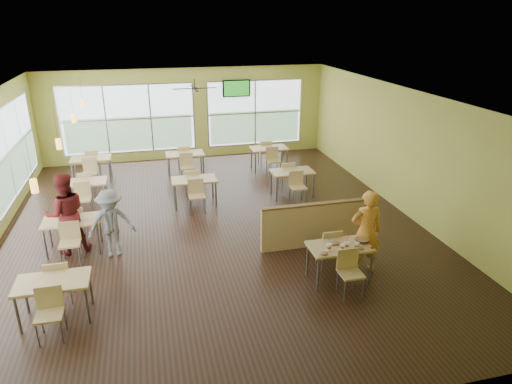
% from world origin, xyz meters
% --- Properties ---
extents(room, '(12.00, 12.04, 3.20)m').
position_xyz_m(room, '(0.00, 0.00, 1.60)').
color(room, black).
rests_on(room, ground).
extents(window_bays, '(9.24, 10.24, 2.38)m').
position_xyz_m(window_bays, '(-2.65, 3.08, 1.48)').
color(window_bays, white).
rests_on(window_bays, room).
extents(main_table, '(1.22, 1.52, 0.87)m').
position_xyz_m(main_table, '(2.00, -3.00, 0.63)').
color(main_table, tan).
rests_on(main_table, floor).
extents(half_wall_divider, '(2.40, 0.14, 1.04)m').
position_xyz_m(half_wall_divider, '(2.00, -1.55, 0.52)').
color(half_wall_divider, tan).
rests_on(half_wall_divider, floor).
extents(dining_tables, '(6.92, 8.72, 0.87)m').
position_xyz_m(dining_tables, '(-1.05, 1.71, 0.63)').
color(dining_tables, tan).
rests_on(dining_tables, floor).
extents(pendant_lights, '(0.11, 7.31, 0.86)m').
position_xyz_m(pendant_lights, '(-3.20, 0.68, 2.45)').
color(pendant_lights, '#2D2119').
rests_on(pendant_lights, ceiling).
extents(ceiling_fan, '(1.25, 1.25, 0.29)m').
position_xyz_m(ceiling_fan, '(-0.00, 3.00, 2.95)').
color(ceiling_fan, '#2D2119').
rests_on(ceiling_fan, ceiling).
extents(tv_backwall, '(1.00, 0.07, 0.60)m').
position_xyz_m(tv_backwall, '(1.80, 5.90, 2.45)').
color(tv_backwall, black).
rests_on(tv_backwall, wall_back).
extents(man_plaid, '(0.68, 0.47, 1.76)m').
position_xyz_m(man_plaid, '(2.63, -2.82, 0.88)').
color(man_plaid, '#DA5718').
rests_on(man_plaid, floor).
extents(patron_maroon, '(1.02, 0.88, 1.82)m').
position_xyz_m(patron_maroon, '(-3.29, -0.52, 0.91)').
color(patron_maroon, maroon).
rests_on(patron_maroon, floor).
extents(patron_grey, '(1.05, 0.70, 1.52)m').
position_xyz_m(patron_grey, '(-2.34, -0.90, 0.76)').
color(patron_grey, slate).
rests_on(patron_grey, floor).
extents(cup_blue, '(0.10, 0.10, 0.37)m').
position_xyz_m(cup_blue, '(1.72, -3.13, 0.82)').
color(cup_blue, white).
rests_on(cup_blue, main_table).
extents(cup_yellow, '(0.09, 0.09, 0.31)m').
position_xyz_m(cup_yellow, '(1.98, -3.16, 0.81)').
color(cup_yellow, white).
rests_on(cup_yellow, main_table).
extents(cup_red_near, '(0.10, 0.10, 0.35)m').
position_xyz_m(cup_red_near, '(2.08, -3.13, 0.82)').
color(cup_red_near, white).
rests_on(cup_red_near, main_table).
extents(cup_red_far, '(0.09, 0.09, 0.34)m').
position_xyz_m(cup_red_far, '(2.26, -3.19, 0.82)').
color(cup_red_far, white).
rests_on(cup_red_far, main_table).
extents(food_basket, '(0.27, 0.27, 0.06)m').
position_xyz_m(food_basket, '(2.49, -2.96, 0.79)').
color(food_basket, black).
rests_on(food_basket, main_table).
extents(ketchup_cup, '(0.06, 0.06, 0.03)m').
position_xyz_m(ketchup_cup, '(2.55, -3.25, 0.76)').
color(ketchup_cup, '#AC1C0E').
rests_on(ketchup_cup, main_table).
extents(wrapper_left, '(0.20, 0.18, 0.04)m').
position_xyz_m(wrapper_left, '(1.57, -3.24, 0.77)').
color(wrapper_left, '#977049').
rests_on(wrapper_left, main_table).
extents(wrapper_mid, '(0.21, 0.18, 0.05)m').
position_xyz_m(wrapper_mid, '(1.92, -2.91, 0.78)').
color(wrapper_mid, '#977049').
rests_on(wrapper_mid, main_table).
extents(wrapper_right, '(0.14, 0.14, 0.03)m').
position_xyz_m(wrapper_right, '(2.33, -3.22, 0.77)').
color(wrapper_right, '#977049').
rests_on(wrapper_right, main_table).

